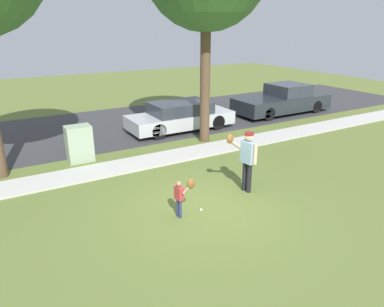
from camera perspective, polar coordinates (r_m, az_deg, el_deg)
ground_plane at (r=12.15m, az=-6.88°, el=-1.52°), size 48.00×48.00×0.00m
sidewalk_strip at (r=12.23m, az=-7.08°, el=-1.24°), size 36.00×1.20×0.06m
road_surface at (r=16.73m, az=-13.95°, el=4.08°), size 36.00×6.80×0.02m
person_adult at (r=9.80m, az=8.67°, el=-0.28°), size 0.75×0.60×1.71m
person_child at (r=8.55m, az=-1.50°, el=-6.19°), size 0.47×0.36×0.99m
baseball at (r=9.07m, az=1.44°, el=-8.94°), size 0.07×0.07×0.07m
utility_cabinet at (r=12.64m, az=-17.46°, el=1.50°), size 0.83×0.59×1.23m
parked_sedan_silver at (r=15.71m, az=-1.87°, el=5.95°), size 4.60×1.80×1.23m
parked_pickup_dark at (r=19.35m, az=14.24°, el=8.18°), size 5.20×1.95×1.48m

